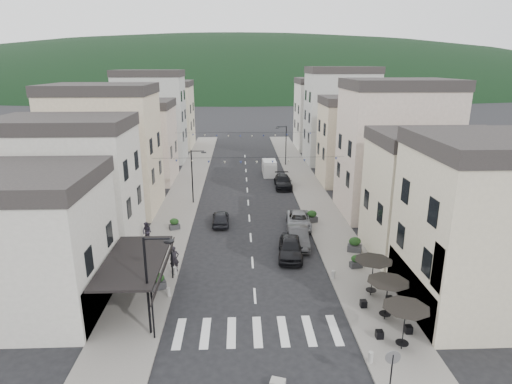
{
  "coord_description": "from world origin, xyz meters",
  "views": [
    {
      "loc": [
        -0.93,
        -19.32,
        14.86
      ],
      "look_at": [
        0.57,
        18.47,
        3.5
      ],
      "focal_mm": 30.0,
      "sensor_mm": 36.0,
      "label": 1
    }
  ],
  "objects_px": {
    "parked_car_e": "(221,218)",
    "pedestrian_b": "(147,232)",
    "parked_car_c": "(299,220)",
    "parked_car_a": "(290,247)",
    "delivery_van": "(269,167)",
    "pedestrian_a": "(174,259)",
    "parked_car_b": "(298,237)",
    "parked_car_d": "(283,182)"
  },
  "relations": [
    {
      "from": "parked_car_e",
      "to": "pedestrian_b",
      "type": "xyz_separation_m",
      "value": [
        -6.14,
        -4.21,
        0.34
      ]
    },
    {
      "from": "parked_car_e",
      "to": "pedestrian_b",
      "type": "bearing_deg",
      "value": 33.19
    },
    {
      "from": "parked_car_e",
      "to": "delivery_van",
      "type": "bearing_deg",
      "value": -108.76
    },
    {
      "from": "parked_car_a",
      "to": "delivery_van",
      "type": "height_order",
      "value": "delivery_van"
    },
    {
      "from": "parked_car_c",
      "to": "pedestrian_b",
      "type": "height_order",
      "value": "pedestrian_b"
    },
    {
      "from": "parked_car_b",
      "to": "pedestrian_a",
      "type": "bearing_deg",
      "value": -152.68
    },
    {
      "from": "parked_car_a",
      "to": "delivery_van",
      "type": "distance_m",
      "value": 26.5
    },
    {
      "from": "parked_car_d",
      "to": "delivery_van",
      "type": "height_order",
      "value": "delivery_van"
    },
    {
      "from": "parked_car_a",
      "to": "pedestrian_b",
      "type": "height_order",
      "value": "pedestrian_b"
    },
    {
      "from": "delivery_van",
      "to": "pedestrian_a",
      "type": "bearing_deg",
      "value": -107.72
    },
    {
      "from": "parked_car_b",
      "to": "pedestrian_b",
      "type": "relative_size",
      "value": 2.66
    },
    {
      "from": "parked_car_e",
      "to": "delivery_van",
      "type": "distance_m",
      "value": 20.02
    },
    {
      "from": "parked_car_d",
      "to": "pedestrian_a",
      "type": "height_order",
      "value": "pedestrian_a"
    },
    {
      "from": "parked_car_a",
      "to": "delivery_van",
      "type": "xyz_separation_m",
      "value": [
        0.14,
        26.5,
        0.24
      ]
    },
    {
      "from": "parked_car_b",
      "to": "pedestrian_b",
      "type": "bearing_deg",
      "value": 177.88
    },
    {
      "from": "parked_car_d",
      "to": "parked_car_c",
      "type": "bearing_deg",
      "value": -88.53
    },
    {
      "from": "parked_car_a",
      "to": "parked_car_d",
      "type": "height_order",
      "value": "parked_car_a"
    },
    {
      "from": "parked_car_b",
      "to": "parked_car_e",
      "type": "bearing_deg",
      "value": 144.7
    },
    {
      "from": "parked_car_d",
      "to": "pedestrian_b",
      "type": "xyz_separation_m",
      "value": [
        -13.44,
        -16.91,
        0.26
      ]
    },
    {
      "from": "parked_car_c",
      "to": "parked_car_e",
      "type": "relative_size",
      "value": 1.26
    },
    {
      "from": "pedestrian_b",
      "to": "parked_car_b",
      "type": "bearing_deg",
      "value": 17.24
    },
    {
      "from": "parked_car_d",
      "to": "pedestrian_b",
      "type": "distance_m",
      "value": 21.6
    },
    {
      "from": "parked_car_a",
      "to": "parked_car_c",
      "type": "bearing_deg",
      "value": 82.53
    },
    {
      "from": "parked_car_c",
      "to": "parked_car_e",
      "type": "distance_m",
      "value": 7.47
    },
    {
      "from": "pedestrian_b",
      "to": "parked_car_a",
      "type": "bearing_deg",
      "value": 6.87
    },
    {
      "from": "parked_car_b",
      "to": "pedestrian_b",
      "type": "xyz_separation_m",
      "value": [
        -12.91,
        1.02,
        0.23
      ]
    },
    {
      "from": "parked_car_d",
      "to": "pedestrian_a",
      "type": "xyz_separation_m",
      "value": [
        -10.3,
        -22.47,
        0.35
      ]
    },
    {
      "from": "delivery_van",
      "to": "pedestrian_b",
      "type": "relative_size",
      "value": 2.52
    },
    {
      "from": "parked_car_d",
      "to": "parked_car_e",
      "type": "distance_m",
      "value": 14.65
    },
    {
      "from": "parked_car_b",
      "to": "pedestrian_a",
      "type": "height_order",
      "value": "pedestrian_a"
    },
    {
      "from": "parked_car_a",
      "to": "parked_car_c",
      "type": "xyz_separation_m",
      "value": [
        1.53,
        6.42,
        -0.12
      ]
    },
    {
      "from": "parked_car_d",
      "to": "delivery_van",
      "type": "relative_size",
      "value": 1.14
    },
    {
      "from": "parked_car_a",
      "to": "pedestrian_a",
      "type": "bearing_deg",
      "value": -159.14
    },
    {
      "from": "parked_car_b",
      "to": "pedestrian_b",
      "type": "height_order",
      "value": "pedestrian_b"
    },
    {
      "from": "parked_car_b",
      "to": "parked_car_c",
      "type": "distance_m",
      "value": 4.29
    },
    {
      "from": "parked_car_b",
      "to": "parked_car_d",
      "type": "relative_size",
      "value": 0.92
    },
    {
      "from": "parked_car_a",
      "to": "parked_car_b",
      "type": "xyz_separation_m",
      "value": [
        0.9,
        2.17,
        -0.03
      ]
    },
    {
      "from": "parked_car_b",
      "to": "parked_car_c",
      "type": "height_order",
      "value": "parked_car_b"
    },
    {
      "from": "delivery_van",
      "to": "pedestrian_b",
      "type": "height_order",
      "value": "delivery_van"
    },
    {
      "from": "pedestrian_a",
      "to": "parked_car_b",
      "type": "bearing_deg",
      "value": 0.21
    },
    {
      "from": "parked_car_e",
      "to": "pedestrian_a",
      "type": "relative_size",
      "value": 2.02
    },
    {
      "from": "parked_car_c",
      "to": "pedestrian_b",
      "type": "relative_size",
      "value": 2.78
    }
  ]
}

